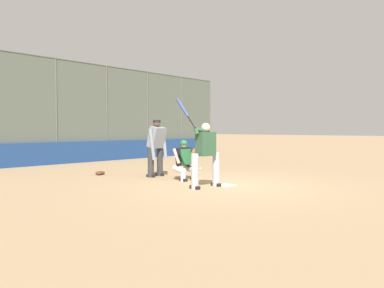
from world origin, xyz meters
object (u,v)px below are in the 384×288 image
(spare_bat_by_padding, at_px, (188,162))
(umpire_home, at_px, (156,146))
(batter_at_plate, at_px, (205,152))
(catcher_behind_plate, at_px, (185,159))
(baseball_loose, at_px, (200,169))
(fielding_glove_on_dirt, at_px, (100,173))

(spare_bat_by_padding, bearing_deg, umpire_home, -24.20)
(batter_at_plate, xyz_separation_m, umpire_home, (-0.63, -2.51, 0.06))
(catcher_behind_plate, relative_size, baseball_loose, 15.54)
(spare_bat_by_padding, relative_size, baseball_loose, 10.02)
(catcher_behind_plate, height_order, spare_bat_by_padding, catcher_behind_plate)
(umpire_home, distance_m, spare_bat_by_padding, 5.00)
(umpire_home, relative_size, fielding_glove_on_dirt, 5.22)
(batter_at_plate, bearing_deg, umpire_home, -97.77)
(spare_bat_by_padding, xyz_separation_m, baseball_loose, (1.79, 2.26, 0.00))
(spare_bat_by_padding, bearing_deg, fielding_glove_on_dirt, -45.40)
(catcher_behind_plate, bearing_deg, fielding_glove_on_dirt, -62.54)
(spare_bat_by_padding, height_order, baseball_loose, baseball_loose)
(baseball_loose, bearing_deg, batter_at_plate, 43.11)
(baseball_loose, bearing_deg, umpire_home, 7.78)
(catcher_behind_plate, bearing_deg, batter_at_plate, 72.01)
(spare_bat_by_padding, relative_size, fielding_glove_on_dirt, 2.22)
(catcher_behind_plate, bearing_deg, baseball_loose, -138.43)
(spare_bat_by_padding, bearing_deg, batter_at_plate, -9.32)
(umpire_home, distance_m, fielding_glove_on_dirt, 2.08)
(catcher_behind_plate, distance_m, fielding_glove_on_dirt, 3.04)
(umpire_home, xyz_separation_m, baseball_loose, (-2.39, -0.33, -0.90))
(umpire_home, bearing_deg, baseball_loose, -178.14)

